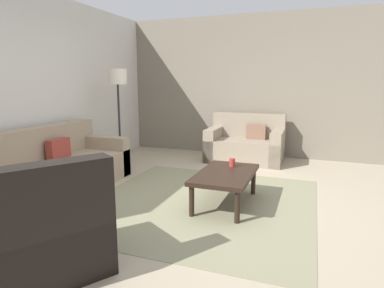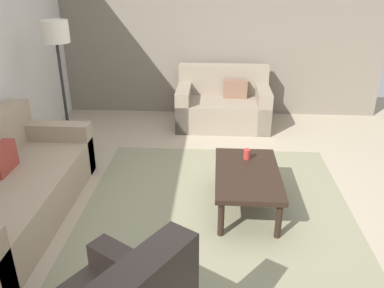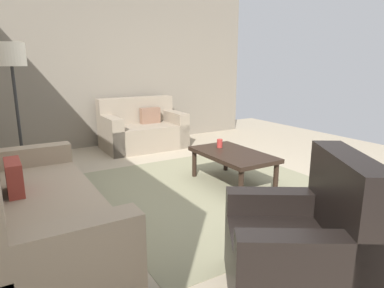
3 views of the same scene
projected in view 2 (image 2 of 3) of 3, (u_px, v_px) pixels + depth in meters
ground_plane at (217, 208)px, 4.09m from camera, size 8.00×8.00×0.00m
stone_feature_panel at (220, 27)px, 6.24m from camera, size 0.12×5.20×2.80m
area_rug at (217, 208)px, 4.09m from camera, size 2.84×2.73×0.01m
couch_main at (1, 193)px, 3.80m from camera, size 2.25×0.95×0.88m
couch_loveseat at (223, 105)px, 6.19m from camera, size 0.89×1.40×0.88m
coffee_table at (247, 176)px, 3.97m from camera, size 1.10×0.64×0.41m
cup at (247, 154)px, 4.19m from camera, size 0.07×0.07×0.11m
lamp_standing at (57, 46)px, 4.73m from camera, size 0.32×0.32×1.71m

